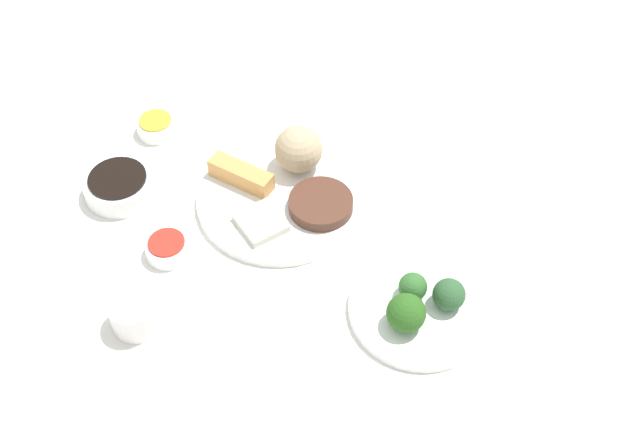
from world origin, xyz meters
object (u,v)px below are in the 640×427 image
Objects in this scene: soy_sauce_bowl at (119,186)px; teacup at (135,313)px; sauce_ramekin_hot_mustard at (156,127)px; sauce_ramekin_sweet_and_sour at (168,249)px; broccoli_plate at (419,309)px; main_plate at (281,198)px.

teacup is (0.01, -0.26, 0.01)m from soy_sauce_bowl.
sauce_ramekin_hot_mustard is 0.96× the size of teacup.
sauce_ramekin_sweet_and_sour is (0.06, -0.14, -0.00)m from soy_sauce_bowl.
sauce_ramekin_hot_mustard is at bearing 80.81° from teacup.
broccoli_plate is 0.56m from sauce_ramekin_hot_mustard.
sauce_ramekin_hot_mustard is (0.07, 0.13, -0.00)m from soy_sauce_bowl.
teacup is at bearing 170.28° from broccoli_plate.
soy_sauce_bowl is at bearing 113.93° from sauce_ramekin_sweet_and_sour.
teacup is at bearing -115.55° from sauce_ramekin_sweet_and_sour.
sauce_ramekin_hot_mustard reaches higher than main_plate.
main_plate is 0.26m from soy_sauce_bowl.
main_plate is 2.37× the size of soy_sauce_bowl.
main_plate is at bearing 37.20° from teacup.
sauce_ramekin_sweet_and_sour is at bearing -66.07° from soy_sauce_bowl.
teacup reaches higher than main_plate.
sauce_ramekin_sweet_and_sour is at bearing -160.11° from main_plate.
sauce_ramekin_hot_mustard is at bearing 131.03° from main_plate.
main_plate is 0.29m from broccoli_plate.
sauce_ramekin_hot_mustard is at bearing 88.44° from sauce_ramekin_sweet_and_sour.
broccoli_plate is at bearing -9.72° from teacup.
main_plate is 0.30m from teacup.
soy_sauce_bowl is at bearing 163.39° from main_plate.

